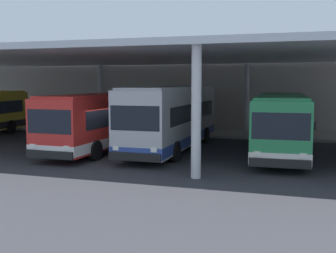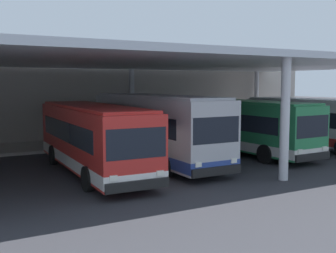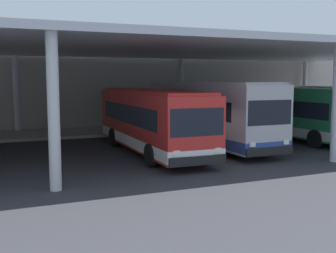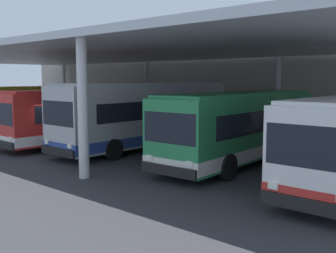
{
  "view_description": "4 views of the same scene",
  "coord_description": "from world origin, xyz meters",
  "px_view_note": "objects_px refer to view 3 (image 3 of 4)",
  "views": [
    {
      "loc": [
        10.08,
        -18.42,
        3.81
      ],
      "look_at": [
        3.2,
        3.14,
        1.41
      ],
      "focal_mm": 44.5,
      "sensor_mm": 36.0,
      "label": 1
    },
    {
      "loc": [
        -6.78,
        -15.51,
        4.15
      ],
      "look_at": [
        4.72,
        5.2,
        1.71
      ],
      "focal_mm": 44.34,
      "sensor_mm": 36.0,
      "label": 2
    },
    {
      "loc": [
        -8.32,
        -16.8,
        3.76
      ],
      "look_at": [
        0.27,
        2.76,
        1.31
      ],
      "focal_mm": 45.44,
      "sensor_mm": 36.0,
      "label": 3
    },
    {
      "loc": [
        18.57,
        -11.73,
        3.76
      ],
      "look_at": [
        4.84,
        3.86,
        1.31
      ],
      "focal_mm": 43.16,
      "sensor_mm": 36.0,
      "label": 4
    }
  ],
  "objects_px": {
    "bus_second_bay": "(152,120)",
    "bus_far_bay": "(292,112)",
    "bench_waiting": "(237,117)",
    "trash_bin": "(276,116)",
    "bus_middle_bay": "(208,113)"
  },
  "relations": [
    {
      "from": "bench_waiting",
      "to": "trash_bin",
      "type": "relative_size",
      "value": 1.84
    },
    {
      "from": "bus_far_bay",
      "to": "trash_bin",
      "type": "distance_m",
      "value": 8.91
    },
    {
      "from": "bench_waiting",
      "to": "bus_middle_bay",
      "type": "bearing_deg",
      "value": -131.73
    },
    {
      "from": "bench_waiting",
      "to": "trash_bin",
      "type": "bearing_deg",
      "value": -4.81
    },
    {
      "from": "bus_far_bay",
      "to": "trash_bin",
      "type": "relative_size",
      "value": 10.84
    },
    {
      "from": "bus_middle_bay",
      "to": "bench_waiting",
      "type": "xyz_separation_m",
      "value": [
        7.02,
        7.87,
        -1.18
      ]
    },
    {
      "from": "bus_middle_bay",
      "to": "trash_bin",
      "type": "bearing_deg",
      "value": 35.56
    },
    {
      "from": "bus_far_bay",
      "to": "trash_bin",
      "type": "xyz_separation_m",
      "value": [
        4.67,
        7.53,
        -0.98
      ]
    },
    {
      "from": "bus_second_bay",
      "to": "bench_waiting",
      "type": "bearing_deg",
      "value": 39.53
    },
    {
      "from": "bus_second_bay",
      "to": "bus_far_bay",
      "type": "bearing_deg",
      "value": 6.36
    },
    {
      "from": "bus_second_bay",
      "to": "bus_far_bay",
      "type": "distance_m",
      "value": 9.76
    },
    {
      "from": "bus_second_bay",
      "to": "bench_waiting",
      "type": "distance_m",
      "value": 14.03
    },
    {
      "from": "bus_middle_bay",
      "to": "bench_waiting",
      "type": "distance_m",
      "value": 10.62
    },
    {
      "from": "bench_waiting",
      "to": "trash_bin",
      "type": "xyz_separation_m",
      "value": [
        3.57,
        -0.3,
        0.01
      ]
    },
    {
      "from": "bus_middle_bay",
      "to": "bench_waiting",
      "type": "relative_size",
      "value": 6.3
    }
  ]
}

